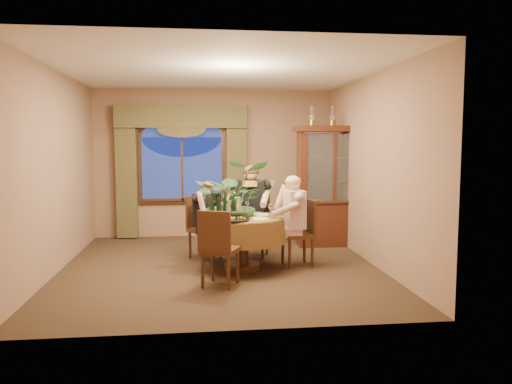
{
  "coord_description": "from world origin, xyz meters",
  "views": [
    {
      "loc": [
        -0.3,
        -7.11,
        1.78
      ],
      "look_at": [
        0.51,
        -0.16,
        1.1
      ],
      "focal_mm": 35.0,
      "sensor_mm": 36.0,
      "label": 1
    }
  ],
  "objects": [
    {
      "name": "drapery_left",
      "position": [
        -1.63,
        2.38,
        1.18
      ],
      "size": [
        0.38,
        0.14,
        2.32
      ],
      "primitive_type": "cube",
      "color": "#464023",
      "rests_on": "floor"
    },
    {
      "name": "olive_bowl",
      "position": [
        0.36,
        -0.19,
        0.77
      ],
      "size": [
        0.15,
        0.15,
        0.05
      ],
      "primitive_type": "imported",
      "color": "#425629",
      "rests_on": "dining_table"
    },
    {
      "name": "person_pink",
      "position": [
        1.07,
        -0.08,
        0.66
      ],
      "size": [
        0.48,
        0.52,
        1.33
      ],
      "primitive_type": null,
      "rotation": [
        0.0,
        0.0,
        -4.61
      ],
      "color": "#CAA4A3",
      "rests_on": "floor"
    },
    {
      "name": "drapery_right",
      "position": [
        0.43,
        2.38,
        1.18
      ],
      "size": [
        0.38,
        0.14,
        2.32
      ],
      "primitive_type": "cube",
      "color": "#464023",
      "rests_on": "floor"
    },
    {
      "name": "ceiling",
      "position": [
        0.0,
        0.0,
        2.8
      ],
      "size": [
        5.0,
        5.0,
        0.0
      ],
      "primitive_type": "plane",
      "rotation": [
        3.14,
        0.0,
        0.0
      ],
      "color": "white",
      "rests_on": "wall_back"
    },
    {
      "name": "floor",
      "position": [
        0.0,
        0.0,
        0.0
      ],
      "size": [
        5.0,
        5.0,
        0.0
      ],
      "primitive_type": "plane",
      "color": "black",
      "rests_on": "ground"
    },
    {
      "name": "oil_lamp_center",
      "position": [
        2.0,
        1.34,
        2.25
      ],
      "size": [
        0.11,
        0.11,
        0.34
      ],
      "primitive_type": null,
      "color": "#A5722D",
      "rests_on": "china_cabinet"
    },
    {
      "name": "person_scarf",
      "position": [
        0.52,
        0.6,
        0.72
      ],
      "size": [
        0.63,
        0.6,
        1.45
      ],
      "primitive_type": null,
      "rotation": [
        0.0,
        0.0,
        -3.41
      ],
      "color": "black",
      "rests_on": "floor"
    },
    {
      "name": "oil_lamp_left",
      "position": [
        1.64,
        1.34,
        2.25
      ],
      "size": [
        0.11,
        0.11,
        0.34
      ],
      "primitive_type": null,
      "color": "#A5722D",
      "rests_on": "china_cabinet"
    },
    {
      "name": "stoneware_vase",
      "position": [
        0.24,
        -0.07,
        0.89
      ],
      "size": [
        0.14,
        0.14,
        0.27
      ],
      "primitive_type": null,
      "color": "tan",
      "rests_on": "dining_table"
    },
    {
      "name": "cheese_platter",
      "position": [
        0.18,
        -0.52,
        0.76
      ],
      "size": [
        0.4,
        0.4,
        0.02
      ],
      "primitive_type": "cylinder",
      "color": "black",
      "rests_on": "dining_table"
    },
    {
      "name": "wine_bottle_2",
      "position": [
        -0.12,
        -0.22,
        0.92
      ],
      "size": [
        0.07,
        0.07,
        0.33
      ],
      "primitive_type": "cylinder",
      "color": "black",
      "rests_on": "dining_table"
    },
    {
      "name": "chair_front_left",
      "position": [
        -0.04,
        -0.96,
        0.48
      ],
      "size": [
        0.55,
        0.55,
        0.96
      ],
      "primitive_type": "cube",
      "rotation": [
        0.0,
        0.0,
        -0.41
      ],
      "color": "black",
      "rests_on": "floor"
    },
    {
      "name": "wine_bottle_1",
      "position": [
        -0.02,
        -0.16,
        0.92
      ],
      "size": [
        0.07,
        0.07,
        0.33
      ],
      "primitive_type": "cylinder",
      "color": "black",
      "rests_on": "dining_table"
    },
    {
      "name": "centerpiece_plant",
      "position": [
        0.2,
        -0.02,
        1.42
      ],
      "size": [
        1.08,
        1.2,
        0.94
      ],
      "primitive_type": "imported",
      "color": "#2F522D",
      "rests_on": "dining_table"
    },
    {
      "name": "person_back",
      "position": [
        -0.17,
        0.45,
        0.61
      ],
      "size": [
        0.59,
        0.59,
        1.22
      ],
      "primitive_type": null,
      "rotation": [
        0.0,
        0.0,
        -2.47
      ],
      "color": "black",
      "rests_on": "floor"
    },
    {
      "name": "wine_bottle_4",
      "position": [
        0.19,
        -0.25,
        0.92
      ],
      "size": [
        0.07,
        0.07,
        0.33
      ],
      "primitive_type": "cylinder",
      "color": "black",
      "rests_on": "dining_table"
    },
    {
      "name": "wine_bottle_0",
      "position": [
        0.09,
        0.03,
        0.92
      ],
      "size": [
        0.07,
        0.07,
        0.33
      ],
      "primitive_type": "cylinder",
      "color": "black",
      "rests_on": "dining_table"
    },
    {
      "name": "oil_lamp_right",
      "position": [
        2.36,
        1.34,
        2.25
      ],
      "size": [
        0.11,
        0.11,
        0.34
      ],
      "primitive_type": null,
      "color": "#A5722D",
      "rests_on": "china_cabinet"
    },
    {
      "name": "wine_glass_person_pink",
      "position": [
        0.72,
        -0.12,
        0.84
      ],
      "size": [
        0.07,
        0.07,
        0.18
      ],
      "primitive_type": null,
      "color": "silver",
      "rests_on": "dining_table"
    },
    {
      "name": "tasting_paper_0",
      "position": [
        0.52,
        -0.33,
        0.75
      ],
      "size": [
        0.29,
        0.35,
        0.0
      ],
      "primitive_type": "cube",
      "rotation": [
        0.0,
        0.0,
        0.28
      ],
      "color": "white",
      "rests_on": "dining_table"
    },
    {
      "name": "wine_glass_person_scarf",
      "position": [
        0.42,
        0.24,
        0.84
      ],
      "size": [
        0.07,
        0.07,
        0.18
      ],
      "primitive_type": null,
      "color": "silver",
      "rests_on": "dining_table"
    },
    {
      "name": "china_cabinet",
      "position": [
        2.0,
        1.34,
        1.04
      ],
      "size": [
        1.29,
        0.51,
        2.08
      ],
      "primitive_type": "cube",
      "color": "#321711",
      "rests_on": "floor"
    },
    {
      "name": "dining_table",
      "position": [
        0.31,
        -0.16,
        0.38
      ],
      "size": [
        1.46,
        1.46,
        0.75
      ],
      "primitive_type": "cylinder",
      "rotation": [
        0.0,
        0.0,
        -0.17
      ],
      "color": "brown",
      "rests_on": "floor"
    },
    {
      "name": "wall_back",
      "position": [
        0.0,
        2.5,
        1.4
      ],
      "size": [
        4.5,
        0.0,
        4.5
      ],
      "primitive_type": "plane",
      "rotation": [
        1.57,
        0.0,
        0.0
      ],
      "color": "#85624C",
      "rests_on": "ground"
    },
    {
      "name": "wine_bottle_3",
      "position": [
        0.12,
        -0.09,
        0.92
      ],
      "size": [
        0.07,
        0.07,
        0.33
      ],
      "primitive_type": "cylinder",
      "color": "tan",
      "rests_on": "dining_table"
    },
    {
      "name": "tasting_paper_2",
      "position": [
        0.23,
        -0.46,
        0.75
      ],
      "size": [
        0.25,
        0.32,
        0.0
      ],
      "primitive_type": "cube",
      "rotation": [
        0.0,
        0.0,
        0.12
      ],
      "color": "white",
      "rests_on": "dining_table"
    },
    {
      "name": "arched_transom",
      "position": [
        -0.6,
        2.43,
        2.08
      ],
      "size": [
        1.6,
        0.06,
        0.44
      ],
      "primitive_type": null,
      "color": "navy",
      "rests_on": "wall_back"
    },
    {
      "name": "wine_glass_person_back",
      "position": [
        0.05,
        0.16,
        0.84
      ],
      "size": [
        0.07,
        0.07,
        0.18
      ],
      "primitive_type": null,
      "color": "silver",
      "rests_on": "dining_table"
    },
    {
      "name": "window",
      "position": [
        -0.6,
        2.43,
        1.3
      ],
      "size": [
        1.62,
        0.1,
        1.32
      ],
      "primitive_type": null,
      "color": "navy",
      "rests_on": "wall_back"
    },
    {
      "name": "tasting_paper_1",
      "position": [
        0.59,
        -0.0,
        0.75
      ],
      "size": [
        0.27,
        0.34,
        0.0
      ],
      "primitive_type": "cube",
      "rotation": [
        0.0,
        0.0,
        -0.21
      ],
      "color": "white",
      "rests_on": "dining_table"
    },
    {
      "name": "chair_back_right",
      "position": [
        0.57,
        0.61,
        0.48
      ],
      "size": [
        0.53,
        0.53,
        0.96
      ],
      "primitive_type": "cube",
      "rotation": [
        0.0,
        0.0,
        -3.47
      ],
      "color": "black",
      "rests_on": "floor"
    },
    {
      "name": "swag_valance",
      "position": [
        -0.6,
        2.35,
        2.28
      ],
      "size": [
        2.45,
        0.16,
        0.42
      ],
      "primitive_type": null,
      "color": "#464023",
      "rests_on": "wall_back"
    },
    {
      "name": "wall_right",
      "position": [
        2.25,
        0.0,
        1.4
      ],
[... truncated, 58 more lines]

